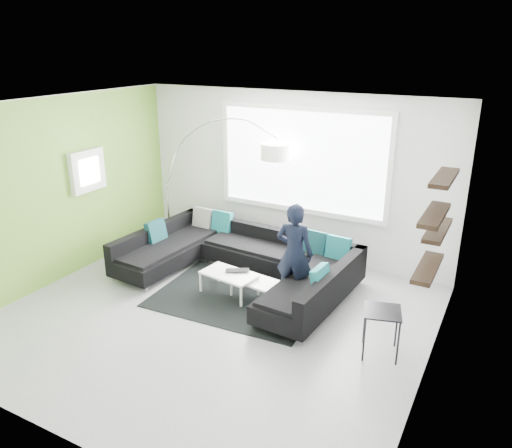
{
  "coord_description": "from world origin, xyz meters",
  "views": [
    {
      "loc": [
        3.31,
        -4.92,
        3.52
      ],
      "look_at": [
        0.18,
        0.9,
        1.1
      ],
      "focal_mm": 35.0,
      "sensor_mm": 36.0,
      "label": 1
    }
  ],
  "objects_px": {
    "laptop": "(237,272)",
    "person": "(294,254)",
    "arc_lamp": "(167,184)",
    "sectional_sofa": "(235,264)",
    "coffee_table": "(242,285)",
    "side_table": "(381,332)"
  },
  "relations": [
    {
      "from": "person",
      "to": "sectional_sofa",
      "type": "bearing_deg",
      "value": -8.54
    },
    {
      "from": "person",
      "to": "laptop",
      "type": "bearing_deg",
      "value": 10.4
    },
    {
      "from": "sectional_sofa",
      "to": "coffee_table",
      "type": "bearing_deg",
      "value": -42.38
    },
    {
      "from": "side_table",
      "to": "laptop",
      "type": "bearing_deg",
      "value": 167.46
    },
    {
      "from": "laptop",
      "to": "side_table",
      "type": "bearing_deg",
      "value": -41.61
    },
    {
      "from": "sectional_sofa",
      "to": "arc_lamp",
      "type": "relative_size",
      "value": 1.49
    },
    {
      "from": "coffee_table",
      "to": "person",
      "type": "height_order",
      "value": "person"
    },
    {
      "from": "sectional_sofa",
      "to": "person",
      "type": "height_order",
      "value": "person"
    },
    {
      "from": "person",
      "to": "arc_lamp",
      "type": "bearing_deg",
      "value": -19.26
    },
    {
      "from": "laptop",
      "to": "arc_lamp",
      "type": "bearing_deg",
      "value": 125.02
    },
    {
      "from": "sectional_sofa",
      "to": "person",
      "type": "xyz_separation_m",
      "value": [
        1.01,
        -0.08,
        0.41
      ]
    },
    {
      "from": "sectional_sofa",
      "to": "laptop",
      "type": "distance_m",
      "value": 0.35
    },
    {
      "from": "coffee_table",
      "to": "arc_lamp",
      "type": "distance_m",
      "value": 2.5
    },
    {
      "from": "coffee_table",
      "to": "laptop",
      "type": "xyz_separation_m",
      "value": [
        -0.09,
        0.03,
        0.18
      ]
    },
    {
      "from": "arc_lamp",
      "to": "laptop",
      "type": "distance_m",
      "value": 2.34
    },
    {
      "from": "side_table",
      "to": "laptop",
      "type": "height_order",
      "value": "side_table"
    },
    {
      "from": "sectional_sofa",
      "to": "coffee_table",
      "type": "relative_size",
      "value": 3.42
    },
    {
      "from": "arc_lamp",
      "to": "side_table",
      "type": "relative_size",
      "value": 4.1
    },
    {
      "from": "laptop",
      "to": "person",
      "type": "bearing_deg",
      "value": -14.43
    },
    {
      "from": "arc_lamp",
      "to": "person",
      "type": "relative_size",
      "value": 1.62
    },
    {
      "from": "sectional_sofa",
      "to": "arc_lamp",
      "type": "bearing_deg",
      "value": 163.25
    },
    {
      "from": "coffee_table",
      "to": "arc_lamp",
      "type": "relative_size",
      "value": 0.44
    }
  ]
}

